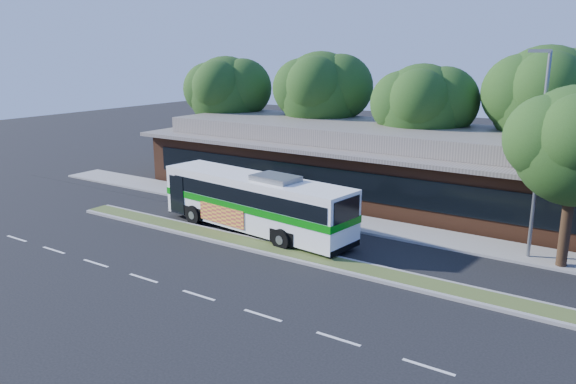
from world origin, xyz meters
name	(u,v)px	position (x,y,z in m)	size (l,w,h in m)	color
ground	(274,256)	(0.00, 0.00, 0.00)	(120.00, 120.00, 0.00)	black
median_strip	(282,251)	(0.00, 0.60, 0.07)	(26.00, 1.10, 0.15)	#465A26
sidewalk	(341,220)	(0.00, 6.40, 0.06)	(44.00, 2.60, 0.12)	gray
parking_lot	(156,172)	(-18.00, 10.00, 0.01)	(14.00, 12.00, 0.01)	black
plaza_building	(392,163)	(0.00, 12.99, 2.13)	(33.20, 11.20, 4.45)	#572E1B
lamp_post	(539,150)	(9.56, 6.00, 4.90)	(0.93, 0.18, 9.07)	slate
tree_bg_a	(231,92)	(-14.58, 15.14, 5.87)	(6.47, 5.80, 8.63)	black
tree_bg_b	(327,92)	(-6.57, 16.14, 6.14)	(6.69, 6.00, 9.00)	black
tree_bg_c	(429,106)	(1.40, 15.13, 5.59)	(6.24, 5.60, 8.26)	black
tree_bg_d	(554,97)	(8.45, 16.15, 6.42)	(6.91, 6.20, 9.37)	black
transit_bus	(256,199)	(-2.78, 2.39, 1.75)	(11.40, 3.75, 3.15)	white
sedan	(204,179)	(-11.23, 7.94, 0.63)	(1.78, 4.37, 1.27)	#A6A8AD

